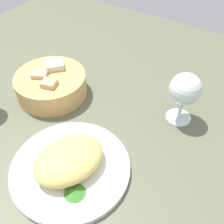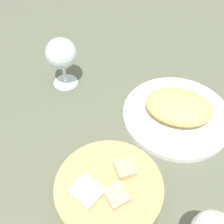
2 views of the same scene
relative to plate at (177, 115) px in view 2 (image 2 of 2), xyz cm
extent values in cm
cube|color=#595E48|center=(9.57, 5.19, -1.70)|extent=(140.00, 140.00, 2.00)
cylinder|color=white|center=(0.00, 0.00, 0.00)|extent=(26.62, 26.62, 1.40)
ellipsoid|color=#D5BC64|center=(0.00, 0.00, 3.20)|extent=(19.06, 16.62, 4.99)
cone|color=#3C812C|center=(-4.55, -4.94, 1.25)|extent=(4.59, 4.59, 1.09)
cylinder|color=tan|center=(17.60, 20.99, 2.51)|extent=(19.99, 19.99, 6.43)
cube|color=beige|center=(21.47, 22.48, 4.86)|extent=(6.96, 6.93, 5.17)
cube|color=tan|center=(16.32, 23.27, 4.91)|extent=(5.10, 5.27, 4.06)
cube|color=tan|center=(14.49, 18.16, 5.29)|extent=(4.27, 4.53, 3.76)
cylinder|color=silver|center=(28.31, -13.91, -0.40)|extent=(6.69, 6.69, 0.60)
cylinder|color=silver|center=(28.31, -13.91, 2.63)|extent=(1.00, 1.00, 5.46)
sphere|color=silver|center=(28.31, -13.91, 9.35)|extent=(7.98, 7.98, 7.98)
camera|label=1|loc=(-23.24, -25.96, 50.96)|focal=42.97mm
camera|label=2|loc=(18.13, 44.86, 52.50)|focal=45.06mm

